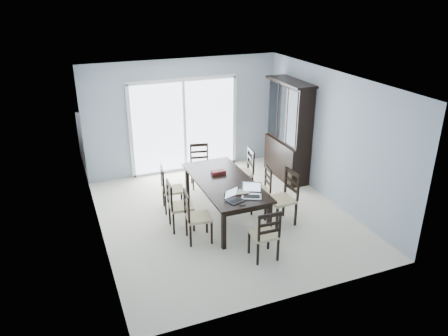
% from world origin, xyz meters
% --- Properties ---
extents(floor, '(5.00, 5.00, 0.00)m').
position_xyz_m(floor, '(0.00, 0.00, 0.00)').
color(floor, silver).
rests_on(floor, ground).
extents(ceiling, '(5.00, 5.00, 0.00)m').
position_xyz_m(ceiling, '(0.00, 0.00, 2.60)').
color(ceiling, white).
rests_on(ceiling, back_wall).
extents(back_wall, '(4.50, 0.02, 2.60)m').
position_xyz_m(back_wall, '(0.00, 2.50, 1.30)').
color(back_wall, '#93A2B0').
rests_on(back_wall, floor).
extents(wall_left, '(0.02, 5.00, 2.60)m').
position_xyz_m(wall_left, '(-2.25, 0.00, 1.30)').
color(wall_left, '#93A2B0').
rests_on(wall_left, floor).
extents(wall_right, '(0.02, 5.00, 2.60)m').
position_xyz_m(wall_right, '(2.25, 0.00, 1.30)').
color(wall_right, '#93A2B0').
rests_on(wall_right, floor).
extents(balcony, '(4.50, 2.00, 0.10)m').
position_xyz_m(balcony, '(0.00, 3.50, -0.05)').
color(balcony, gray).
rests_on(balcony, ground).
extents(railing, '(4.50, 0.06, 1.10)m').
position_xyz_m(railing, '(0.00, 4.50, 0.55)').
color(railing, '#99999E').
rests_on(railing, balcony).
extents(dining_table, '(1.00, 2.20, 0.75)m').
position_xyz_m(dining_table, '(0.00, 0.00, 0.67)').
color(dining_table, black).
rests_on(dining_table, floor).
extents(china_hutch, '(0.50, 1.38, 2.20)m').
position_xyz_m(china_hutch, '(2.02, 1.25, 1.07)').
color(china_hutch, black).
rests_on(china_hutch, floor).
extents(sliding_door, '(2.52, 0.05, 2.18)m').
position_xyz_m(sliding_door, '(0.00, 2.48, 1.09)').
color(sliding_door, silver).
rests_on(sliding_door, floor).
extents(chair_left_near, '(0.46, 0.45, 1.07)m').
position_xyz_m(chair_left_near, '(-0.80, -0.57, 0.57)').
color(chair_left_near, black).
rests_on(chair_left_near, floor).
extents(chair_left_mid, '(0.44, 0.43, 1.07)m').
position_xyz_m(chair_left_mid, '(-0.97, -0.08, 0.56)').
color(chair_left_mid, black).
rests_on(chair_left_mid, floor).
extents(chair_left_far, '(0.46, 0.45, 1.05)m').
position_xyz_m(chair_left_far, '(-0.90, 0.66, 0.56)').
color(chair_left_far, black).
rests_on(chair_left_far, floor).
extents(chair_right_near, '(0.48, 0.47, 1.17)m').
position_xyz_m(chair_right_near, '(0.96, -0.59, 0.62)').
color(chair_right_near, black).
rests_on(chair_right_near, floor).
extents(chair_right_mid, '(0.46, 0.45, 1.02)m').
position_xyz_m(chair_right_mid, '(0.79, -0.01, 0.54)').
color(chair_right_mid, black).
rests_on(chair_right_mid, floor).
extents(chair_right_far, '(0.49, 0.48, 1.12)m').
position_xyz_m(chair_right_far, '(0.79, 0.80, 0.59)').
color(chair_right_far, black).
rests_on(chair_right_far, floor).
extents(chair_end_near, '(0.40, 0.41, 1.03)m').
position_xyz_m(chair_end_near, '(0.08, -1.55, 0.55)').
color(chair_end_near, black).
rests_on(chair_end_near, floor).
extents(chair_end_far, '(0.47, 0.48, 1.06)m').
position_xyz_m(chair_end_far, '(0.04, 1.54, 0.56)').
color(chair_end_far, black).
rests_on(chair_end_far, floor).
extents(laptop_dark, '(0.34, 0.29, 0.20)m').
position_xyz_m(laptop_dark, '(-0.13, -0.82, 0.80)').
color(laptop_dark, black).
rests_on(laptop_dark, dining_table).
extents(laptop_silver, '(0.41, 0.36, 0.23)m').
position_xyz_m(laptop_silver, '(0.18, -0.78, 0.81)').
color(laptop_silver, '#B8B8BB').
rests_on(laptop_silver, dining_table).
extents(book_stack, '(0.27, 0.22, 0.04)m').
position_xyz_m(book_stack, '(0.06, -0.60, 0.77)').
color(book_stack, maroon).
rests_on(book_stack, dining_table).
extents(cell_phone, '(0.11, 0.07, 0.01)m').
position_xyz_m(cell_phone, '(-0.09, -1.00, 0.76)').
color(cell_phone, black).
rests_on(cell_phone, dining_table).
extents(game_box, '(0.27, 0.13, 0.07)m').
position_xyz_m(game_box, '(0.01, 0.33, 0.78)').
color(game_box, '#501016').
rests_on(game_box, dining_table).
extents(hot_tub, '(1.74, 1.57, 0.86)m').
position_xyz_m(hot_tub, '(-0.74, 3.54, 0.43)').
color(hot_tub, maroon).
rests_on(hot_tub, balcony).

